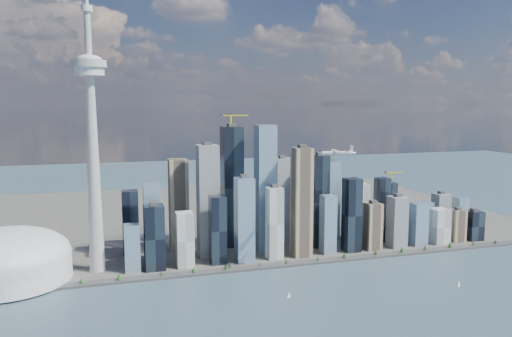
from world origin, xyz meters
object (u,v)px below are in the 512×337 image
object	(u,v)px
dome_stadium	(6,259)
sailboat_west	(289,295)
sailboat_east	(459,284)
needle_tower	(92,136)
airplane	(338,152)

from	to	relation	value
dome_stadium	sailboat_west	world-z (taller)	dome_stadium
sailboat_west	sailboat_east	distance (m)	278.99
needle_tower	dome_stadium	size ratio (longest dim) A/B	2.75
needle_tower	sailboat_west	world-z (taller)	needle_tower
needle_tower	dome_stadium	world-z (taller)	needle_tower
dome_stadium	airplane	distance (m)	566.51
needle_tower	airplane	bearing A→B (deg)	-19.87
dome_stadium	sailboat_west	size ratio (longest dim) A/B	20.69
dome_stadium	airplane	world-z (taller)	airplane
needle_tower	sailboat_west	distance (m)	414.61
dome_stadium	sailboat_east	distance (m)	731.36
needle_tower	sailboat_east	xyz separation A→B (m)	(554.53, -236.30, -232.45)
sailboat_east	sailboat_west	bearing A→B (deg)	151.88
sailboat_west	airplane	bearing A→B (deg)	16.95
sailboat_west	needle_tower	bearing A→B (deg)	130.55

